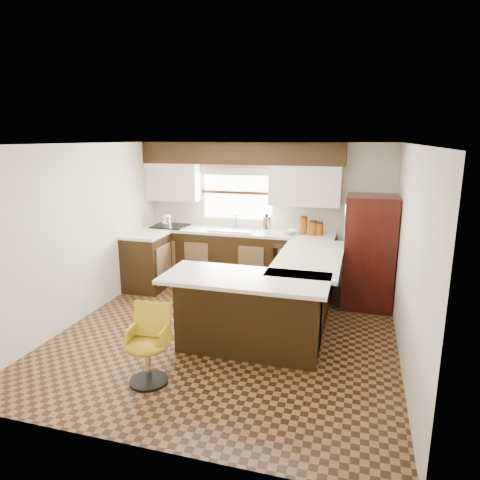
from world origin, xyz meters
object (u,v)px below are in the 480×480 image
(peninsula_return, at_px, (249,314))
(peninsula_long, at_px, (305,291))
(bar_chair, at_px, (147,346))
(refrigerator, at_px, (369,252))

(peninsula_return, bearing_deg, peninsula_long, 61.70)
(peninsula_long, height_order, peninsula_return, same)
(peninsula_long, distance_m, bar_chair, 2.36)
(peninsula_return, height_order, bar_chair, peninsula_return)
(peninsula_long, relative_size, refrigerator, 1.17)
(refrigerator, xyz_separation_m, bar_chair, (-2.16, -2.80, -0.43))
(peninsula_long, relative_size, bar_chair, 2.39)
(peninsula_long, xyz_separation_m, peninsula_return, (-0.53, -0.97, 0.00))
(peninsula_long, xyz_separation_m, bar_chair, (-1.34, -1.94, -0.04))
(peninsula_long, bearing_deg, peninsula_return, -118.30)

